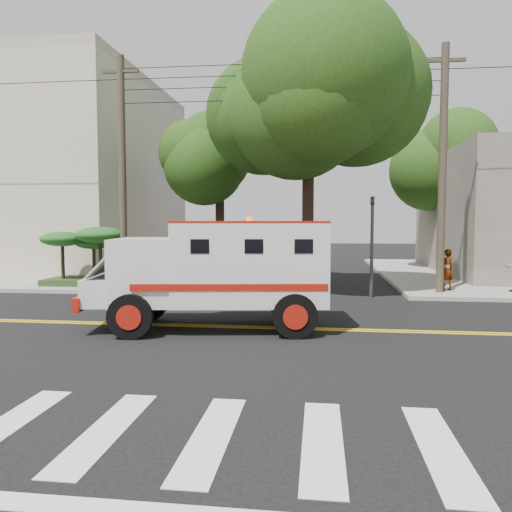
# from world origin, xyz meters

# --- Properties ---
(ground) EXTENTS (100.00, 100.00, 0.00)m
(ground) POSITION_xyz_m (0.00, 0.00, 0.00)
(ground) COLOR black
(ground) RESTS_ON ground
(sidewalk_nw) EXTENTS (17.00, 17.00, 0.15)m
(sidewalk_nw) POSITION_xyz_m (-13.50, 13.50, 0.07)
(sidewalk_nw) COLOR gray
(sidewalk_nw) RESTS_ON ground
(building_left) EXTENTS (16.00, 14.00, 10.00)m
(building_left) POSITION_xyz_m (-15.50, 15.00, 5.15)
(building_left) COLOR #BEB39C
(building_left) RESTS_ON sidewalk_nw
(utility_pole_left) EXTENTS (0.28, 0.28, 9.00)m
(utility_pole_left) POSITION_xyz_m (-5.60, 6.00, 4.50)
(utility_pole_left) COLOR #382D23
(utility_pole_left) RESTS_ON ground
(utility_pole_right) EXTENTS (0.28, 0.28, 9.00)m
(utility_pole_right) POSITION_xyz_m (6.30, 6.20, 4.50)
(utility_pole_right) COLOR #382D23
(utility_pole_right) RESTS_ON ground
(tree_main) EXTENTS (6.08, 5.70, 9.85)m
(tree_main) POSITION_xyz_m (1.94, 6.21, 7.20)
(tree_main) COLOR black
(tree_main) RESTS_ON ground
(tree_left) EXTENTS (4.48, 4.20, 7.70)m
(tree_left) POSITION_xyz_m (-2.68, 11.79, 5.73)
(tree_left) COLOR black
(tree_left) RESTS_ON ground
(tree_right) EXTENTS (4.80, 4.50, 8.20)m
(tree_right) POSITION_xyz_m (8.84, 15.77, 6.09)
(tree_right) COLOR black
(tree_right) RESTS_ON ground
(traffic_signal) EXTENTS (0.15, 0.18, 3.60)m
(traffic_signal) POSITION_xyz_m (3.80, 5.60, 2.23)
(traffic_signal) COLOR #3F3F42
(traffic_signal) RESTS_ON ground
(accessibility_sign) EXTENTS (0.45, 0.10, 2.02)m
(accessibility_sign) POSITION_xyz_m (-6.20, 6.17, 1.37)
(accessibility_sign) COLOR #3F3F42
(accessibility_sign) RESTS_ON ground
(palm_planter) EXTENTS (3.52, 2.63, 2.36)m
(palm_planter) POSITION_xyz_m (-7.44, 6.62, 1.65)
(palm_planter) COLOR #1E3314
(palm_planter) RESTS_ON sidewalk_nw
(armored_truck) EXTENTS (6.24, 3.10, 2.73)m
(armored_truck) POSITION_xyz_m (-0.57, -0.23, 1.55)
(armored_truck) COLOR silver
(armored_truck) RESTS_ON ground
(pedestrian_a) EXTENTS (0.67, 0.60, 1.55)m
(pedestrian_a) POSITION_xyz_m (6.63, 6.58, 0.92)
(pedestrian_a) COLOR gray
(pedestrian_a) RESTS_ON sidewalk_ne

